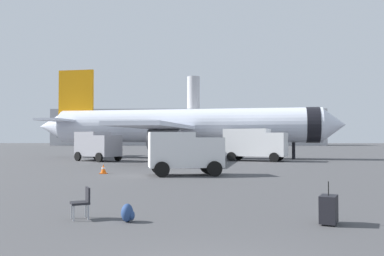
% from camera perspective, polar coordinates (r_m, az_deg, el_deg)
% --- Properties ---
extents(airplane_at_gate, '(35.68, 32.35, 10.50)m').
position_cam_1_polar(airplane_at_gate, '(46.26, -1.23, 0.27)').
color(airplane_at_gate, silver).
rests_on(airplane_at_gate, ground).
extents(service_truck, '(5.14, 4.69, 2.90)m').
position_cam_1_polar(service_truck, '(41.22, -13.17, -2.32)').
color(service_truck, gray).
rests_on(service_truck, ground).
extents(fuel_truck, '(6.46, 4.47, 3.20)m').
position_cam_1_polar(fuel_truck, '(40.68, 8.80, -2.12)').
color(fuel_truck, white).
rests_on(fuel_truck, ground).
extents(cargo_van, '(4.70, 3.03, 2.60)m').
position_cam_1_polar(cargo_van, '(24.44, -1.05, -3.29)').
color(cargo_van, white).
rests_on(cargo_van, ground).
extents(safety_cone_near, '(0.44, 0.44, 0.60)m').
position_cam_1_polar(safety_cone_near, '(26.24, -12.36, -5.66)').
color(safety_cone_near, '#F2590C').
rests_on(safety_cone_near, ground).
extents(safety_cone_mid, '(0.44, 0.44, 0.75)m').
position_cam_1_polar(safety_cone_mid, '(30.76, 3.26, -4.94)').
color(safety_cone_mid, '#F2590C').
rests_on(safety_cone_mid, ground).
extents(rolling_suitcase, '(0.64, 0.75, 1.10)m').
position_cam_1_polar(rolling_suitcase, '(11.19, 18.68, -10.75)').
color(rolling_suitcase, black).
rests_on(rolling_suitcase, ground).
extents(traveller_backpack, '(0.36, 0.40, 0.48)m').
position_cam_1_polar(traveller_backpack, '(11.07, -9.03, -11.74)').
color(traveller_backpack, navy).
rests_on(traveller_backpack, ground).
extents(gate_chair, '(0.64, 0.64, 0.86)m').
position_cam_1_polar(gate_chair, '(11.69, -15.11, -9.85)').
color(gate_chair, black).
rests_on(gate_chair, ground).
extents(terminal_building, '(91.14, 18.83, 24.10)m').
position_cam_1_polar(terminal_building, '(142.02, -0.48, 0.07)').
color(terminal_building, '#B2B2B7').
rests_on(terminal_building, ground).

